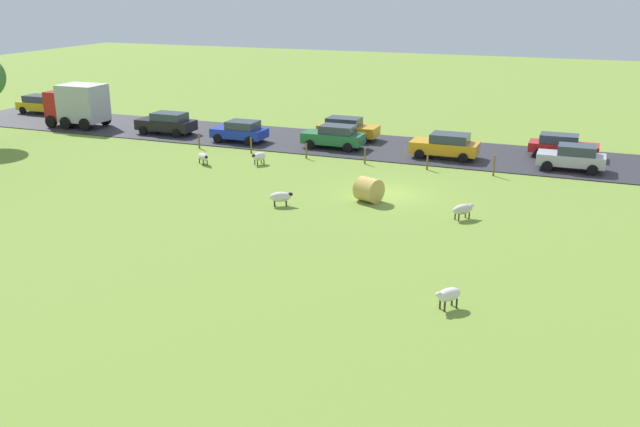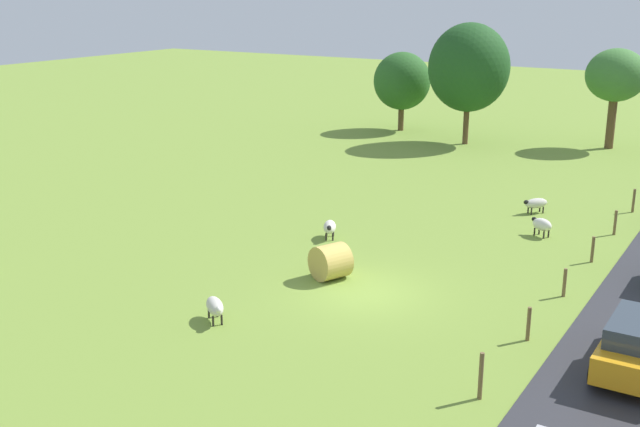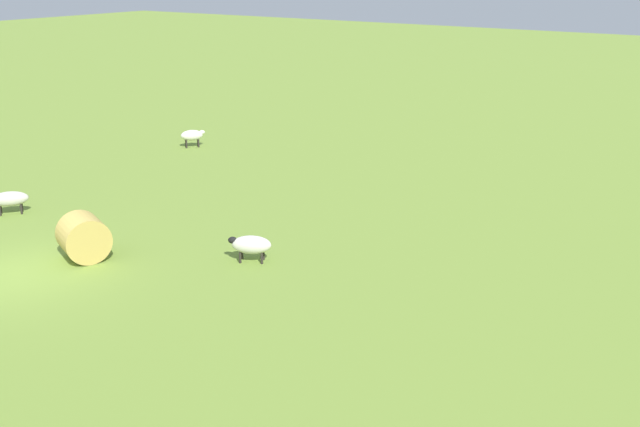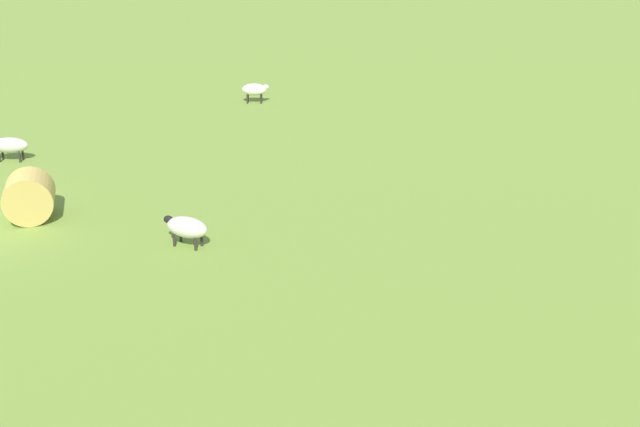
% 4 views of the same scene
% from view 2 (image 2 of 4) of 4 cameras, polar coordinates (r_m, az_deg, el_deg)
% --- Properties ---
extents(ground_plane, '(160.00, 160.00, 0.00)m').
position_cam_2_polar(ground_plane, '(27.24, 3.29, -5.82)').
color(ground_plane, olive).
extents(sheep_1, '(0.98, 1.23, 0.76)m').
position_cam_2_polar(sheep_1, '(32.81, 0.71, -0.99)').
color(sheep_1, silver).
rests_on(sheep_1, ground_plane).
extents(sheep_2, '(1.10, 1.22, 0.72)m').
position_cam_2_polar(sheep_2, '(37.79, 15.44, 0.72)').
color(sheep_2, beige).
rests_on(sheep_2, ground_plane).
extents(sheep_3, '(1.09, 0.88, 0.79)m').
position_cam_2_polar(sheep_3, '(34.35, 15.85, -0.78)').
color(sheep_3, silver).
rests_on(sheep_3, ground_plane).
extents(sheep_4, '(1.23, 1.14, 0.77)m').
position_cam_2_polar(sheep_4, '(25.02, -7.66, -6.72)').
color(sheep_4, beige).
rests_on(sheep_4, ground_plane).
extents(hay_bale_0, '(1.63, 1.57, 1.28)m').
position_cam_2_polar(hay_bale_0, '(28.31, 0.78, -3.53)').
color(hay_bale_0, tan).
rests_on(hay_bale_0, ground_plane).
extents(tree_0, '(3.81, 3.81, 6.44)m').
position_cam_2_polar(tree_0, '(54.07, 20.74, 9.34)').
color(tree_0, brown).
rests_on(tree_0, ground_plane).
extents(tree_1, '(4.11, 4.11, 5.68)m').
position_cam_2_polar(tree_1, '(57.69, 5.99, 9.56)').
color(tree_1, brown).
rests_on(tree_1, ground_plane).
extents(tree_2, '(5.32, 5.32, 7.97)m').
position_cam_2_polar(tree_2, '(52.99, 10.79, 10.39)').
color(tree_2, brown).
rests_on(tree_2, ground_plane).
extents(fence_post_0, '(0.12, 0.12, 1.29)m').
position_cam_2_polar(fence_post_0, '(20.80, 11.63, -11.51)').
color(fence_post_0, brown).
rests_on(fence_post_0, ground_plane).
extents(fence_post_1, '(0.12, 0.12, 1.06)m').
position_cam_2_polar(fence_post_1, '(24.36, 14.94, -7.78)').
color(fence_post_1, brown).
rests_on(fence_post_1, ground_plane).
extents(fence_post_2, '(0.12, 0.12, 1.01)m').
position_cam_2_polar(fence_post_2, '(28.01, 17.38, -4.82)').
color(fence_post_2, brown).
rests_on(fence_post_2, ground_plane).
extents(fence_post_3, '(0.12, 0.12, 1.03)m').
position_cam_2_polar(fence_post_3, '(31.76, 19.23, -2.49)').
color(fence_post_3, brown).
rests_on(fence_post_3, ground_plane).
extents(fence_post_4, '(0.12, 0.12, 1.08)m').
position_cam_2_polar(fence_post_4, '(35.56, 20.69, -0.63)').
color(fence_post_4, brown).
rests_on(fence_post_4, ground_plane).
extents(fence_post_5, '(0.12, 0.12, 1.12)m').
position_cam_2_polar(fence_post_5, '(39.42, 21.87, 0.87)').
color(fence_post_5, brown).
rests_on(fence_post_5, ground_plane).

